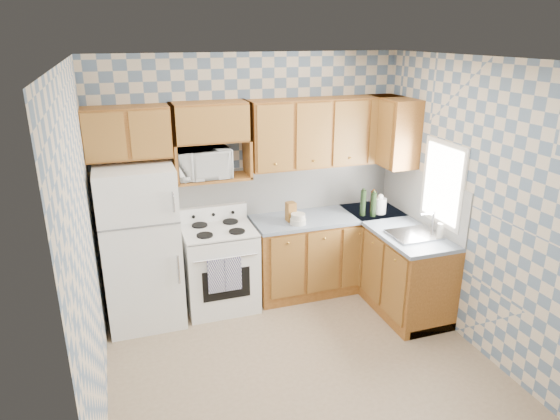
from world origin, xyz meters
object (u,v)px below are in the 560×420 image
(stove_body, at_px, (220,268))
(microwave, at_px, (203,163))
(refrigerator, at_px, (141,246))
(electric_kettle, at_px, (380,206))

(stove_body, relative_size, microwave, 1.62)
(refrigerator, distance_m, stove_body, 0.89)
(microwave, bearing_deg, electric_kettle, -11.24)
(electric_kettle, bearing_deg, refrigerator, 178.10)
(stove_body, bearing_deg, electric_kettle, -3.48)
(stove_body, height_order, electric_kettle, electric_kettle)
(refrigerator, relative_size, stove_body, 1.87)
(electric_kettle, bearing_deg, stove_body, 176.52)
(stove_body, relative_size, electric_kettle, 5.03)
(stove_body, distance_m, electric_kettle, 1.96)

